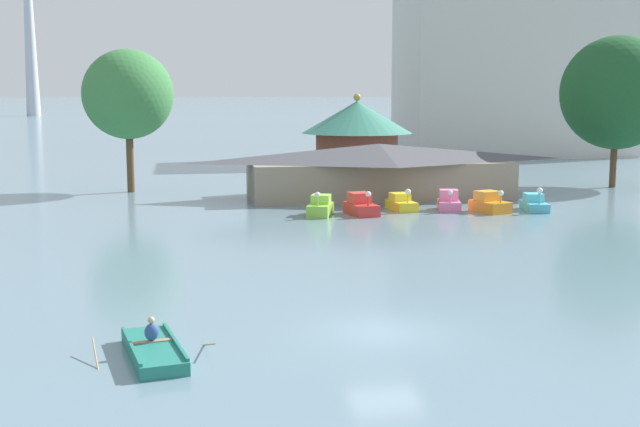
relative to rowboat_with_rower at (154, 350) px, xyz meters
name	(u,v)px	position (x,y,z in m)	size (l,w,h in m)	color
ground_plane	(386,332)	(7.76, 1.38, -0.23)	(2000.00, 2000.00, 0.00)	slate
rowboat_with_rower	(154,350)	(0.00, 0.00, 0.00)	(3.82, 4.38, 1.38)	#237A6B
pedal_boat_lime	(320,207)	(10.11, 27.87, 0.32)	(2.23, 2.99, 1.72)	#8CCC3F
pedal_boat_red	(361,206)	(12.86, 27.87, 0.34)	(2.00, 3.14, 1.71)	red
pedal_boat_yellow	(401,203)	(16.08, 29.46, 0.24)	(1.72, 2.96, 1.61)	yellow
pedal_boat_pink	(449,202)	(19.28, 28.75, 0.32)	(1.96, 2.60, 1.53)	pink
pedal_boat_orange	(489,204)	(21.75, 27.53, 0.33)	(2.44, 3.07, 1.60)	orange
pedal_boat_cyan	(534,204)	(25.02, 27.57, 0.25)	(1.81, 2.96, 1.74)	#4CB7CC
boathouse	(378,169)	(16.18, 36.49, 1.94)	(21.42, 8.46, 4.14)	gray
green_roof_pavilion	(357,134)	(17.60, 50.74, 3.91)	(10.42, 10.42, 7.92)	brown
shoreline_tree_tall_left	(128,94)	(-2.91, 43.13, 7.65)	(7.26, 7.26, 11.50)	brown
shoreline_tree_right	(617,93)	(37.52, 39.48, 7.77)	(9.41, 9.41, 12.78)	brown
background_building_block	(514,62)	(42.74, 73.67, 11.50)	(28.69, 13.31, 23.42)	beige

